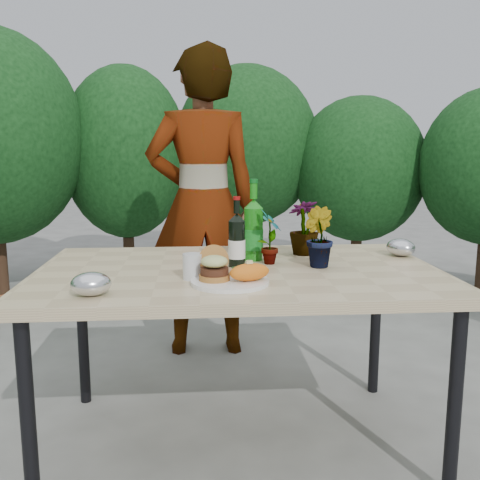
{
  "coord_description": "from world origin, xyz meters",
  "views": [
    {
      "loc": [
        -0.16,
        -2.08,
        1.23
      ],
      "look_at": [
        0.0,
        -0.08,
        0.88
      ],
      "focal_mm": 40.0,
      "sensor_mm": 36.0,
      "label": 1
    }
  ],
  "objects": [
    {
      "name": "plastic_cup",
      "position": [
        -0.18,
        -0.16,
        0.8
      ],
      "size": [
        0.07,
        0.07,
        0.09
      ],
      "primitive_type": "cylinder",
      "color": "silver",
      "rests_on": "patio_table"
    },
    {
      "name": "seedling_mid",
      "position": [
        0.32,
        0.02,
        0.87
      ],
      "size": [
        0.15,
        0.17,
        0.24
      ],
      "primitive_type": "imported",
      "rotation": [
        0.0,
        0.0,
        1.98
      ],
      "color": "#24591E",
      "rests_on": "patio_table"
    },
    {
      "name": "blue_bowl",
      "position": [
        0.05,
        0.42,
        0.8
      ],
      "size": [
        0.14,
        0.14,
        0.09
      ],
      "primitive_type": "imported",
      "rotation": [
        0.0,
        0.0,
        -0.2
      ],
      "color": "silver",
      "rests_on": "patio_table"
    },
    {
      "name": "terracotta_pot",
      "position": [
        -1.58,
        1.87,
        0.07
      ],
      "size": [
        0.17,
        0.17,
        0.14
      ],
      "color": "#B65E2E",
      "rests_on": "ground"
    },
    {
      "name": "dinner_plate",
      "position": [
        -0.05,
        -0.24,
        0.76
      ],
      "size": [
        0.28,
        0.28,
        0.01
      ],
      "primitive_type": "cylinder",
      "color": "white",
      "rests_on": "patio_table"
    },
    {
      "name": "shrub_hedge",
      "position": [
        -0.16,
        1.64,
        1.16
      ],
      "size": [
        6.96,
        5.05,
        2.17
      ],
      "color": "#382316",
      "rests_on": "ground"
    },
    {
      "name": "burger_stack",
      "position": [
        -0.1,
        -0.22,
        0.81
      ],
      "size": [
        0.11,
        0.16,
        0.11
      ],
      "color": "#B7722D",
      "rests_on": "dinner_plate"
    },
    {
      "name": "ground",
      "position": [
        0.0,
        0.0,
        0.0
      ],
      "size": [
        80.0,
        80.0,
        0.0
      ],
      "primitive_type": "plane",
      "color": "slate",
      "rests_on": "ground"
    },
    {
      "name": "grilled_veg",
      "position": [
        -0.03,
        -0.15,
        0.78
      ],
      "size": [
        0.08,
        0.05,
        0.03
      ],
      "color": "olive",
      "rests_on": "dinner_plate"
    },
    {
      "name": "seedling_left",
      "position": [
        0.14,
        0.08,
        0.87
      ],
      "size": [
        0.12,
        0.14,
        0.23
      ],
      "primitive_type": "imported",
      "rotation": [
        0.0,
        0.0,
        1.21
      ],
      "color": "#20551D",
      "rests_on": "patio_table"
    },
    {
      "name": "person",
      "position": [
        -0.13,
        1.06,
        0.9
      ],
      "size": [
        0.67,
        0.46,
        1.8
      ],
      "primitive_type": "imported",
      "rotation": [
        0.0,
        0.0,
        3.18
      ],
      "color": "#9A6D4D",
      "rests_on": "ground"
    },
    {
      "name": "foil_packet_left",
      "position": [
        -0.51,
        -0.36,
        0.79
      ],
      "size": [
        0.15,
        0.13,
        0.08
      ],
      "primitive_type": "ellipsoid",
      "rotation": [
        0.0,
        0.0,
        0.17
      ],
      "color": "silver",
      "rests_on": "patio_table"
    },
    {
      "name": "foil_packet_right",
      "position": [
        0.74,
        0.19,
        0.79
      ],
      "size": [
        0.17,
        0.17,
        0.08
      ],
      "primitive_type": "ellipsoid",
      "rotation": [
        0.0,
        0.0,
        2.2
      ],
      "color": "silver",
      "rests_on": "patio_table"
    },
    {
      "name": "wine_bottle",
      "position": [
        -0.0,
        0.02,
        0.86
      ],
      "size": [
        0.07,
        0.07,
        0.29
      ],
      "rotation": [
        0.0,
        0.0,
        0.08
      ],
      "color": "black",
      "rests_on": "patio_table"
    },
    {
      "name": "sparkling_water",
      "position": [
        0.08,
        0.17,
        0.88
      ],
      "size": [
        0.08,
        0.08,
        0.35
      ],
      "rotation": [
        0.0,
        0.0,
        0.15
      ],
      "color": "#197B16",
      "rests_on": "patio_table"
    },
    {
      "name": "patio_table",
      "position": [
        0.0,
        0.0,
        0.69
      ],
      "size": [
        1.6,
        1.0,
        0.75
      ],
      "color": "tan",
      "rests_on": "ground"
    },
    {
      "name": "sweet_potato",
      "position": [
        0.02,
        -0.26,
        0.8
      ],
      "size": [
        0.17,
        0.12,
        0.06
      ],
      "primitive_type": "ellipsoid",
      "rotation": [
        0.0,
        0.0,
        0.35
      ],
      "color": "orange",
      "rests_on": "dinner_plate"
    },
    {
      "name": "seedling_right",
      "position": [
        0.32,
        0.27,
        0.87
      ],
      "size": [
        0.17,
        0.17,
        0.25
      ],
      "primitive_type": "imported",
      "rotation": [
        0.0,
        0.0,
        3.39
      ],
      "color": "#255E20",
      "rests_on": "patio_table"
    }
  ]
}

